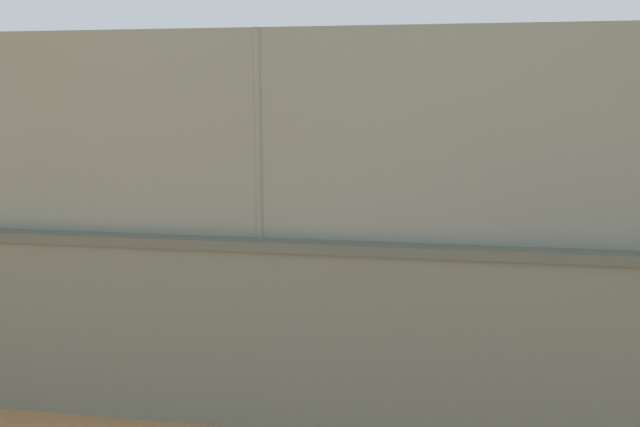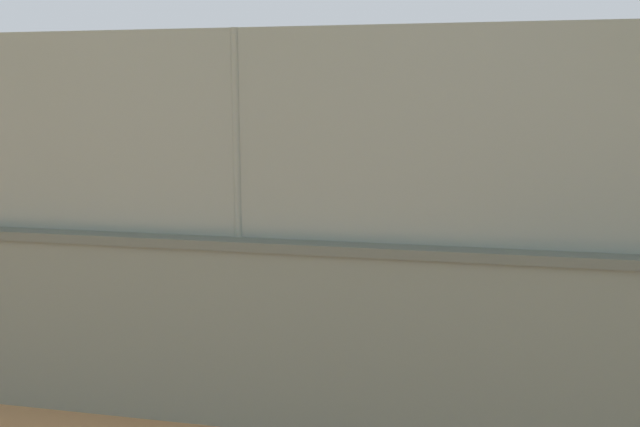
% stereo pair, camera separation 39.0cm
% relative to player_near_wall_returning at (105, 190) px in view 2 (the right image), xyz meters
% --- Properties ---
extents(ground_plane, '(260.00, 260.00, 0.00)m').
position_rel_player_near_wall_returning_xyz_m(ground_plane, '(-5.35, -2.74, -1.00)').
color(ground_plane, tan).
extents(perimeter_wall, '(23.87, 0.69, 1.67)m').
position_rel_player_near_wall_returning_xyz_m(perimeter_wall, '(-6.68, 6.85, -0.17)').
color(perimeter_wall, gray).
rests_on(perimeter_wall, ground_plane).
extents(fence_panel_on_wall, '(23.46, 0.31, 1.73)m').
position_rel_player_near_wall_returning_xyz_m(fence_panel_on_wall, '(-6.68, 6.85, 1.53)').
color(fence_panel_on_wall, gray).
rests_on(fence_panel_on_wall, perimeter_wall).
extents(player_near_wall_returning, '(0.81, 1.15, 1.69)m').
position_rel_player_near_wall_returning_xyz_m(player_near_wall_returning, '(0.00, 0.00, 0.00)').
color(player_near_wall_returning, navy).
rests_on(player_near_wall_returning, ground_plane).
extents(player_at_service_line, '(0.80, 1.08, 1.71)m').
position_rel_player_near_wall_returning_xyz_m(player_at_service_line, '(-6.00, -2.08, 0.00)').
color(player_at_service_line, black).
rests_on(player_at_service_line, ground_plane).
extents(player_foreground_swinging, '(0.77, 1.18, 1.67)m').
position_rel_player_near_wall_returning_xyz_m(player_foreground_swinging, '(-5.77, -4.28, -0.02)').
color(player_foreground_swinging, black).
rests_on(player_foreground_swinging, ground_plane).
extents(sports_ball, '(0.22, 0.22, 0.22)m').
position_rel_player_near_wall_returning_xyz_m(sports_ball, '(0.58, 1.09, -0.89)').
color(sports_ball, orange).
rests_on(sports_ball, ground_plane).
extents(spare_ball_by_wall, '(0.09, 0.09, 0.09)m').
position_rel_player_near_wall_returning_xyz_m(spare_ball_by_wall, '(-2.96, 5.45, -0.96)').
color(spare_ball_by_wall, yellow).
rests_on(spare_ball_by_wall, ground_plane).
extents(courtside_bench, '(1.60, 0.40, 0.87)m').
position_rel_player_near_wall_returning_xyz_m(courtside_bench, '(-4.97, 5.08, -0.54)').
color(courtside_bench, gray).
rests_on(courtside_bench, ground_plane).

